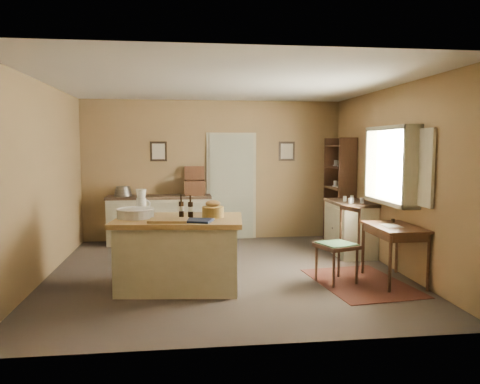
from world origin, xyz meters
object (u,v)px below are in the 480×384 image
object	(u,v)px
work_island	(178,251)
desk_chair	(337,246)
sideboard	(160,218)
shelving_unit	(342,191)
writing_desk	(394,233)
right_cabinet	(350,227)

from	to	relation	value
work_island	desk_chair	bearing A→B (deg)	5.30
sideboard	shelving_unit	bearing A→B (deg)	-6.72
shelving_unit	work_island	bearing A→B (deg)	-141.00
writing_desk	right_cabinet	size ratio (longest dim) A/B	0.89
sideboard	writing_desk	distance (m)	4.37
desk_chair	work_island	bearing A→B (deg)	159.63
sideboard	right_cabinet	world-z (taller)	sideboard
work_island	right_cabinet	size ratio (longest dim) A/B	1.58
writing_desk	desk_chair	bearing A→B (deg)	175.85
sideboard	shelving_unit	distance (m)	3.44
right_cabinet	shelving_unit	bearing A→B (deg)	80.34
desk_chair	writing_desk	bearing A→B (deg)	-23.33
work_island	sideboard	bearing A→B (deg)	103.77
desk_chair	sideboard	bearing A→B (deg)	111.21
sideboard	shelving_unit	xyz separation A→B (m)	(3.38, -0.40, 0.50)
work_island	sideboard	world-z (taller)	work_island
work_island	right_cabinet	xyz separation A→B (m)	(2.87, 1.55, -0.02)
sideboard	desk_chair	bearing A→B (deg)	-49.62
writing_desk	right_cabinet	bearing A→B (deg)	90.01
writing_desk	desk_chair	size ratio (longest dim) A/B	0.96
writing_desk	sideboard	bearing A→B (deg)	137.66
desk_chair	shelving_unit	size ratio (longest dim) A/B	0.51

